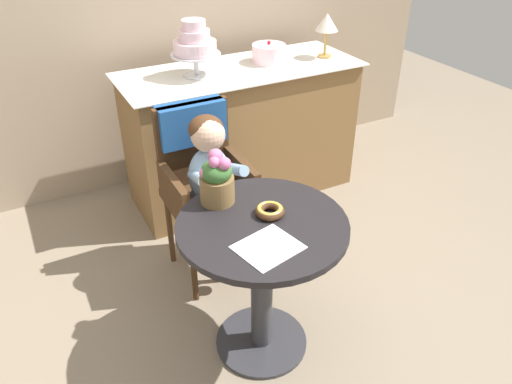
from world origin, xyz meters
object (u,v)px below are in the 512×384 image
seated_child (212,172)px  tiered_cake_stand (195,44)px  flower_vase (217,179)px  wicker_chair (201,165)px  donut_front (270,210)px  round_layer_cake (269,53)px  cafe_table (262,262)px  table_lamp (327,24)px

seated_child → tiered_cake_stand: tiered_cake_stand is taller
flower_vase → tiered_cake_stand: (0.35, 1.07, 0.26)m
wicker_chair → donut_front: size_ratio=7.67×
wicker_chair → round_layer_cake: size_ratio=4.38×
wicker_chair → tiered_cake_stand: bearing=74.8°
cafe_table → tiered_cake_stand: 1.45m
round_layer_cake → cafe_table: bearing=-120.0°
donut_front → seated_child: bearing=94.9°
cafe_table → seated_child: (0.01, 0.55, 0.17)m
donut_front → table_lamp: bearing=47.9°
wicker_chair → seated_child: bearing=-83.3°
flower_vase → table_lamp: table_lamp is taller
donut_front → tiered_cake_stand: 1.33m
wicker_chair → seated_child: (-0.00, -0.16, 0.04)m
tiered_cake_stand → table_lamp: bearing=-3.1°
donut_front → round_layer_cake: 1.49m
cafe_table → donut_front: (0.06, 0.04, 0.23)m
wicker_chair → table_lamp: table_lamp is taller
flower_vase → table_lamp: bearing=39.2°
donut_front → tiered_cake_stand: size_ratio=0.37×
cafe_table → round_layer_cake: bearing=60.0°
cafe_table → donut_front: size_ratio=5.79×
table_lamp → round_layer_cake: bearing=168.1°
flower_vase → round_layer_cake: bearing=51.8°
donut_front → flower_vase: 0.26m
wicker_chair → round_layer_cake: round_layer_cake is taller
flower_vase → tiered_cake_stand: 1.15m
seated_child → tiered_cake_stand: 0.89m
cafe_table → tiered_cake_stand: (0.25, 1.30, 0.59)m
flower_vase → table_lamp: 1.63m
flower_vase → wicker_chair: bearing=77.3°
tiered_cake_stand → wicker_chair: bearing=-111.9°
seated_child → flower_vase: seated_child is taller
flower_vase → round_layer_cake: size_ratio=1.07×
wicker_chair → flower_vase: 0.52m
wicker_chair → flower_vase: wicker_chair is taller
donut_front → cafe_table: bearing=-147.1°
cafe_table → tiered_cake_stand: tiered_cake_stand is taller
seated_child → table_lamp: 1.41m
flower_vase → tiered_cake_stand: tiered_cake_stand is taller
cafe_table → round_layer_cake: size_ratio=3.30×
wicker_chair → table_lamp: 1.35m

